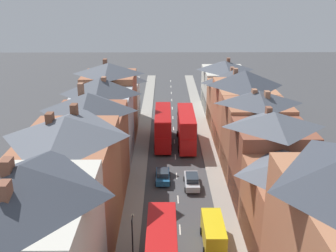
{
  "coord_description": "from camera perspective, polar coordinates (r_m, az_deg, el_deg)",
  "views": [
    {
      "loc": [
        -1.51,
        -16.22,
        23.63
      ],
      "look_at": [
        -1.0,
        44.84,
        1.62
      ],
      "focal_mm": 42.0,
      "sensor_mm": 36.0,
      "label": 1
    }
  ],
  "objects": [
    {
      "name": "terrace_row_right",
      "position": [
        45.8,
        14.39,
        -3.76
      ],
      "size": [
        8.0,
        77.61,
        15.01
      ],
      "color": "brown",
      "rests_on": "ground"
    },
    {
      "name": "pavement_right",
      "position": [
        59.49,
        5.95,
        -3.62
      ],
      "size": [
        2.2,
        104.0,
        0.14
      ],
      "primitive_type": "cube",
      "color": "gray",
      "rests_on": "ground"
    },
    {
      "name": "centre_line_dashes",
      "position": [
        57.34,
        1.07,
        -4.51
      ],
      "size": [
        0.14,
        97.8,
        0.01
      ],
      "color": "silver",
      "rests_on": "ground"
    },
    {
      "name": "car_near_blue",
      "position": [
        74.12,
        2.1,
        1.88
      ],
      "size": [
        1.9,
        3.81,
        1.61
      ],
      "color": "#B7BABF",
      "rests_on": "ground"
    },
    {
      "name": "delivery_van",
      "position": [
        39.17,
        6.59,
        -15.02
      ],
      "size": [
        2.2,
        5.2,
        2.41
      ],
      "color": "yellow",
      "rests_on": "ground"
    },
    {
      "name": "pavement_left",
      "position": [
        59.23,
        -3.92,
        -3.67
      ],
      "size": [
        2.2,
        104.0,
        0.14
      ],
      "primitive_type": "cube",
      "color": "gray",
      "rests_on": "ground"
    },
    {
      "name": "car_parked_left_a",
      "position": [
        49.09,
        3.47,
        -7.9
      ],
      "size": [
        1.9,
        4.54,
        1.63
      ],
      "color": "#B7BABF",
      "rests_on": "ground"
    },
    {
      "name": "street_lamp",
      "position": [
        34.55,
        -5.14,
        -16.44
      ],
      "size": [
        0.2,
        1.12,
        5.5
      ],
      "color": "black",
      "rests_on": "ground"
    },
    {
      "name": "double_decker_bus_lead",
      "position": [
        61.15,
        -0.73,
        -0.08
      ],
      "size": [
        2.74,
        10.8,
        5.3
      ],
      "color": "#B70F0F",
      "rests_on": "ground"
    },
    {
      "name": "double_decker_bus_far_approaching",
      "position": [
        60.71,
        2.67,
        -0.25
      ],
      "size": [
        2.74,
        10.8,
        5.3
      ],
      "color": "red",
      "rests_on": "ground"
    },
    {
      "name": "terrace_row_left",
      "position": [
        42.03,
        -12.4,
        -5.23
      ],
      "size": [
        8.0,
        67.93,
        14.0
      ],
      "color": "silver",
      "rests_on": "ground"
    },
    {
      "name": "car_parked_right_a",
      "position": [
        50.23,
        -0.76,
        -7.2
      ],
      "size": [
        1.9,
        4.15,
        1.6
      ],
      "color": "#236093",
      "rests_on": "ground"
    }
  ]
}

